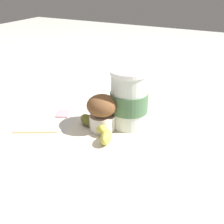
{
  "coord_description": "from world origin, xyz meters",
  "views": [
    {
      "loc": [
        0.6,
        0.32,
        0.37
      ],
      "look_at": [
        0.0,
        0.0,
        0.06
      ],
      "focal_mm": 50.0,
      "sensor_mm": 36.0,
      "label": 1
    }
  ],
  "objects_px": {
    "muffin": "(101,112)",
    "banana": "(99,128)",
    "sugar_packet": "(63,113)",
    "coffee_cup": "(129,99)"
  },
  "relations": [
    {
      "from": "muffin",
      "to": "banana",
      "type": "relative_size",
      "value": 0.7
    },
    {
      "from": "muffin",
      "to": "sugar_packet",
      "type": "distance_m",
      "value": 0.15
    },
    {
      "from": "banana",
      "to": "sugar_packet",
      "type": "relative_size",
      "value": 2.62
    },
    {
      "from": "coffee_cup",
      "to": "banana",
      "type": "bearing_deg",
      "value": -30.92
    },
    {
      "from": "coffee_cup",
      "to": "muffin",
      "type": "relative_size",
      "value": 1.6
    },
    {
      "from": "banana",
      "to": "sugar_packet",
      "type": "xyz_separation_m",
      "value": [
        -0.05,
        -0.14,
        -0.01
      ]
    },
    {
      "from": "coffee_cup",
      "to": "sugar_packet",
      "type": "bearing_deg",
      "value": -82.85
    },
    {
      "from": "coffee_cup",
      "to": "banana",
      "type": "height_order",
      "value": "coffee_cup"
    },
    {
      "from": "banana",
      "to": "sugar_packet",
      "type": "bearing_deg",
      "value": -109.63
    },
    {
      "from": "muffin",
      "to": "sugar_packet",
      "type": "bearing_deg",
      "value": -103.27
    }
  ]
}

